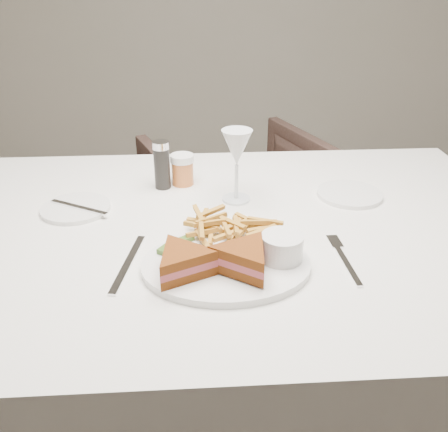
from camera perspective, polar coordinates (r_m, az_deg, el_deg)
name	(u,v)px	position (r m, az deg, el deg)	size (l,w,h in m)	color
table	(224,355)	(1.32, -0.01, -15.64)	(1.39, 0.93, 0.75)	silver
chair_far	(242,209)	(2.06, 2.12, 0.82)	(0.68, 0.64, 0.70)	#47322B
table_setting	(223,224)	(1.02, -0.13, -0.97)	(0.82, 0.59, 0.18)	white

